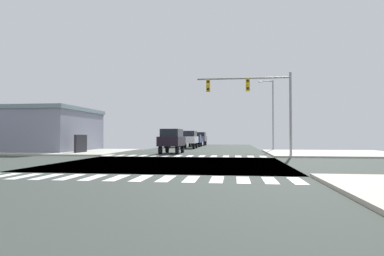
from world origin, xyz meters
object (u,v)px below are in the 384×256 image
at_px(suv_nearside_1, 201,138).
at_px(sedan_crossing_1, 196,140).
at_px(suv_queued_3, 189,138).
at_px(suv_outer_6, 172,139).
at_px(traffic_signal_mast, 254,94).
at_px(bank_building, 40,130).
at_px(suv_farside_2, 173,138).
at_px(street_lamp, 271,109).

bearing_deg(suv_nearside_1, sedan_crossing_1, 90.00).
relative_size(suv_queued_3, suv_outer_6, 1.00).
height_order(traffic_signal_mast, bank_building, traffic_signal_mast).
relative_size(suv_nearside_1, suv_outer_6, 1.00).
bearing_deg(suv_farside_2, suv_nearside_1, -105.43).
relative_size(suv_farside_2, suv_outer_6, 1.00).
distance_m(bank_building, suv_farside_2, 18.64).
bearing_deg(suv_queued_3, suv_farside_2, -53.93).
relative_size(bank_building, sedan_crossing_1, 2.82).
distance_m(suv_nearside_1, suv_outer_6, 27.46).
relative_size(bank_building, suv_outer_6, 2.64).
distance_m(traffic_signal_mast, bank_building, 23.65).
bearing_deg(sedan_crossing_1, suv_queued_3, 90.00).
bearing_deg(bank_building, traffic_signal_mast, -15.64).
bearing_deg(suv_queued_3, bank_building, 33.55).
bearing_deg(traffic_signal_mast, suv_outer_6, 152.69).
bearing_deg(street_lamp, traffic_signal_mast, -102.97).
relative_size(traffic_signal_mast, suv_nearside_1, 1.66).
distance_m(bank_building, suv_queued_3, 18.15).
height_order(bank_building, sedan_crossing_1, bank_building).
bearing_deg(suv_outer_6, suv_farside_2, -79.75).
height_order(bank_building, suv_nearside_1, bank_building).
xyz_separation_m(bank_building, suv_queued_3, (15.11, 10.02, -0.95)).
xyz_separation_m(traffic_signal_mast, street_lamp, (2.59, 11.23, -0.25)).
relative_size(traffic_signal_mast, street_lamp, 0.95).
distance_m(street_lamp, suv_queued_3, 11.83).
xyz_separation_m(sedan_crossing_1, suv_outer_6, (0.00, -19.68, 0.28)).
bearing_deg(traffic_signal_mast, sedan_crossing_1, 107.69).
bearing_deg(suv_nearside_1, suv_queued_3, 90.00).
relative_size(street_lamp, suv_farside_2, 1.75).
xyz_separation_m(suv_nearside_1, suv_outer_6, (0.00, -27.46, 0.00)).
relative_size(street_lamp, sedan_crossing_1, 1.87).
bearing_deg(sedan_crossing_1, traffic_signal_mast, 107.69).
bearing_deg(street_lamp, sedan_crossing_1, 129.32).
bearing_deg(suv_farside_2, street_lamp, 144.81).
bearing_deg(street_lamp, bank_building, -169.01).
xyz_separation_m(street_lamp, suv_outer_6, (-10.10, -7.35, -3.42)).
xyz_separation_m(suv_nearside_1, suv_queued_3, (0.00, -14.99, 0.00)).
distance_m(traffic_signal_mast, suv_nearside_1, 32.44).
bearing_deg(suv_nearside_1, suv_farside_2, 74.57).
distance_m(suv_farside_2, sedan_crossing_1, 4.32).
distance_m(traffic_signal_mast, suv_queued_3, 18.37).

